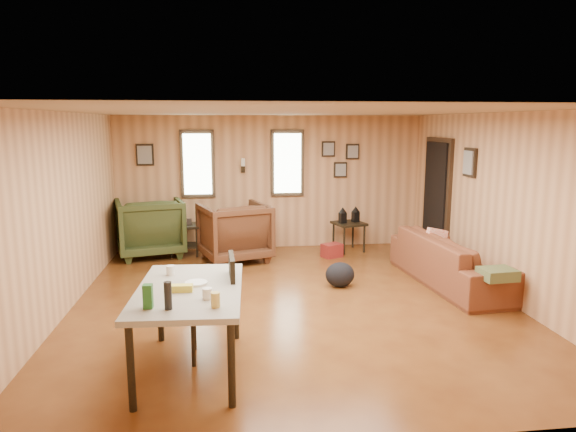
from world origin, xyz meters
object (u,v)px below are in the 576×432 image
Objects in this scene: recliner_brown at (234,229)px; dining_table at (189,296)px; recliner_green at (150,224)px; sofa at (454,252)px; side_table at (349,221)px; end_table at (184,234)px.

recliner_brown is 0.67× the size of dining_table.
recliner_green is 4.46m from dining_table.
recliner_brown is 0.97× the size of recliner_green.
recliner_green is at bearing 59.81° from sofa.
recliner_brown is at bearing 85.65° from dining_table.
recliner_green reaches higher than side_table.
recliner_brown reaches higher than end_table.
side_table is (2.90, -0.07, 0.18)m from end_table.
sofa is 2.15× the size of recliner_green.
side_table is (-1.04, 2.04, 0.08)m from sofa.
dining_table is (0.96, -4.35, 0.17)m from recliner_green.
end_table is at bearing 97.77° from dining_table.
recliner_green is 3.48m from side_table.
sofa is at bearing -63.05° from side_table.
sofa is at bearing 34.44° from dining_table.
end_table is at bearing 178.68° from side_table.
recliner_brown is at bearing -27.87° from end_table.
end_table is 0.82× the size of side_table.
end_table is (-3.93, 2.11, -0.10)m from sofa.
recliner_brown is 1.33× the size of side_table.
recliner_green is at bearing -37.27° from recliner_brown.
end_table is 2.90m from side_table.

